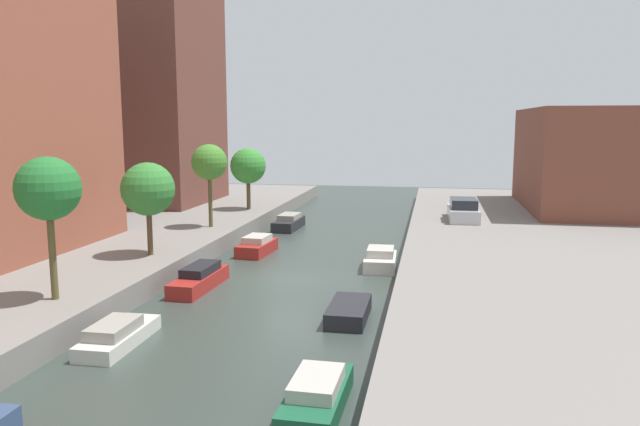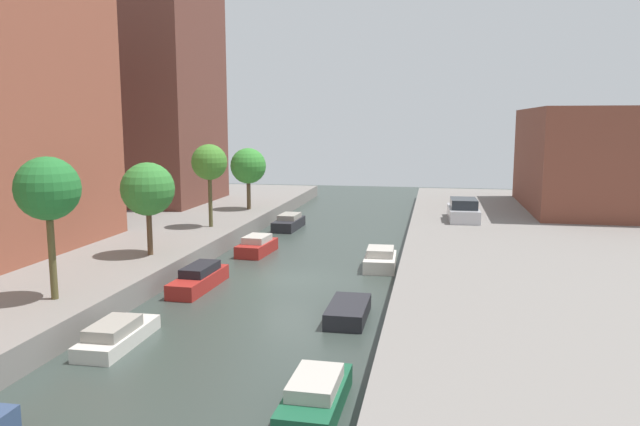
# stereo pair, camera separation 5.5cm
# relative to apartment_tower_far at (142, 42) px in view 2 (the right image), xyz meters

# --- Properties ---
(ground_plane) EXTENTS (84.00, 84.00, 0.00)m
(ground_plane) POSITION_rel_apartment_tower_far_xyz_m (16.00, -17.89, -13.36)
(ground_plane) COLOR #333D38
(quay_left) EXTENTS (20.00, 64.00, 1.00)m
(quay_left) POSITION_rel_apartment_tower_far_xyz_m (1.00, -17.89, -12.86)
(quay_left) COLOR gray
(quay_left) RESTS_ON ground_plane
(apartment_tower_far) EXTENTS (10.00, 10.04, 24.72)m
(apartment_tower_far) POSITION_rel_apartment_tower_far_xyz_m (0.00, 0.00, 0.00)
(apartment_tower_far) COLOR brown
(apartment_tower_far) RESTS_ON quay_left
(low_block_right) EXTENTS (10.00, 14.37, 7.24)m
(low_block_right) POSITION_rel_apartment_tower_far_xyz_m (34.00, 1.90, -8.74)
(low_block_right) COLOR brown
(low_block_right) RESTS_ON quay_right
(street_tree_1) EXTENTS (2.23, 2.23, 5.08)m
(street_tree_1) POSITION_rel_apartment_tower_far_xyz_m (9.23, -25.64, -8.43)
(street_tree_1) COLOR brown
(street_tree_1) RESTS_ON quay_left
(street_tree_2) EXTENTS (2.51, 2.51, 4.40)m
(street_tree_2) POSITION_rel_apartment_tower_far_xyz_m (9.23, -18.25, -9.23)
(street_tree_2) COLOR brown
(street_tree_2) RESTS_ON quay_left
(street_tree_3) EXTENTS (2.13, 2.13, 4.97)m
(street_tree_3) POSITION_rel_apartment_tower_far_xyz_m (9.23, -10.33, -8.50)
(street_tree_3) COLOR #4E4A2A
(street_tree_3) RESTS_ON quay_left
(street_tree_4) EXTENTS (2.55, 2.55, 4.42)m
(street_tree_4) POSITION_rel_apartment_tower_far_xyz_m (9.23, -2.75, -9.24)
(street_tree_4) COLOR brown
(street_tree_4) RESTS_ON quay_left
(parked_car) EXTENTS (1.97, 4.45, 1.41)m
(parked_car) POSITION_rel_apartment_tower_far_xyz_m (24.31, -4.84, -11.77)
(parked_car) COLOR #B7B7BC
(parked_car) RESTS_ON quay_right
(moored_boat_left_1) EXTENTS (1.37, 3.60, 0.86)m
(moored_boat_left_1) POSITION_rel_apartment_tower_far_xyz_m (12.37, -27.00, -13.00)
(moored_boat_left_1) COLOR beige
(moored_boat_left_1) RESTS_ON ground_plane
(moored_boat_left_2) EXTENTS (1.34, 4.17, 1.03)m
(moored_boat_left_2) POSITION_rel_apartment_tower_far_xyz_m (12.39, -20.02, -12.92)
(moored_boat_left_2) COLOR maroon
(moored_boat_left_2) RESTS_ON ground_plane
(moored_boat_left_3) EXTENTS (1.64, 3.29, 1.02)m
(moored_boat_left_3) POSITION_rel_apartment_tower_far_xyz_m (12.84, -12.75, -12.92)
(moored_boat_left_3) COLOR maroon
(moored_boat_left_3) RESTS_ON ground_plane
(moored_boat_left_4) EXTENTS (1.56, 3.79, 1.01)m
(moored_boat_left_4) POSITION_rel_apartment_tower_far_xyz_m (12.69, -4.70, -12.93)
(moored_boat_left_4) COLOR #232328
(moored_boat_left_4) RESTS_ON ground_plane
(moored_boat_right_1) EXTENTS (1.41, 3.52, 0.94)m
(moored_boat_right_1) POSITION_rel_apartment_tower_far_xyz_m (19.64, -30.20, -12.96)
(moored_boat_right_1) COLOR #195638
(moored_boat_right_1) RESTS_ON ground_plane
(moored_boat_right_2) EXTENTS (1.40, 3.05, 0.60)m
(moored_boat_right_2) POSITION_rel_apartment_tower_far_xyz_m (19.43, -22.95, -13.06)
(moored_boat_right_2) COLOR #232328
(moored_boat_right_2) RESTS_ON ground_plane
(moored_boat_right_3) EXTENTS (1.62, 3.09, 1.04)m
(moored_boat_right_3) POSITION_rel_apartment_tower_far_xyz_m (19.88, -14.83, -12.92)
(moored_boat_right_3) COLOR beige
(moored_boat_right_3) RESTS_ON ground_plane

